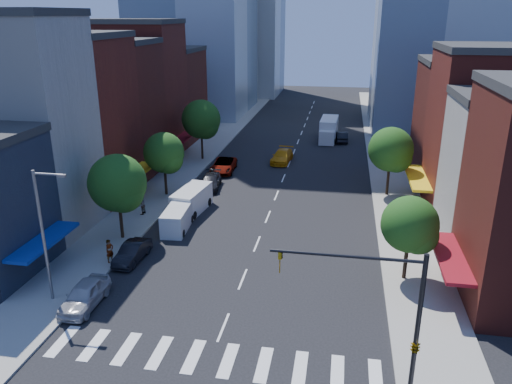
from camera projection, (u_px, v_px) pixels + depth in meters
ground at (223, 327)px, 30.61m from camera, size 220.00×220.00×0.00m
sidewalk_left at (203, 151)px, 69.73m from camera, size 5.00×120.00×0.15m
sidewalk_right at (387, 160)px, 65.63m from camera, size 5.00×120.00×0.15m
crosswalk at (211, 359)px, 27.83m from camera, size 19.00×3.00×0.01m
bldg_left_1 at (13, 129)px, 42.15m from camera, size 12.00×8.00×18.00m
bldg_left_2 at (67, 120)px, 50.37m from camera, size 12.00×9.00×16.00m
bldg_left_3 at (106, 110)px, 58.42m from camera, size 12.00×8.00×15.00m
bldg_left_4 at (134, 91)px, 65.97m from camera, size 12.00×9.00×17.00m
bldg_left_5 at (160, 96)px, 75.45m from camera, size 12.00×10.00×13.00m
bldg_right_2 at (498, 134)px, 46.90m from camera, size 12.00×10.00×15.00m
bldg_right_3 at (473, 123)px, 56.51m from camera, size 12.00×10.00×13.00m
traffic_signal at (405, 330)px, 23.41m from camera, size 7.24×2.24×8.00m
streetlight at (45, 229)px, 31.70m from camera, size 2.25×0.25×9.00m
tree_left_near at (119, 185)px, 40.97m from camera, size 4.80×4.80×7.30m
tree_left_mid at (165, 154)px, 51.28m from camera, size 4.20×4.20×6.65m
tree_left_far at (202, 121)px, 64.03m from camera, size 5.00×5.00×7.75m
tree_right_near at (412, 227)px, 34.64m from camera, size 4.00×4.00×6.20m
tree_right_far at (392, 151)px, 51.11m from camera, size 4.60×4.60×7.20m
parked_car_front at (85, 295)px, 32.62m from camera, size 1.96×4.76×1.62m
parked_car_second at (132, 252)px, 38.65m from camera, size 1.72×4.41×1.43m
parked_car_third at (224, 165)px, 60.60m from camera, size 2.97×5.90×1.60m
parked_car_rear at (210, 182)px, 54.86m from camera, size 2.67×5.35×1.49m
cargo_van_near at (177, 219)px, 44.13m from camera, size 2.22×4.87×2.02m
cargo_van_far at (191, 201)px, 48.17m from camera, size 2.81×5.67×2.32m
taxi at (282, 156)px, 64.46m from camera, size 2.71×5.70×1.60m
traffic_car_oncoming at (342, 137)px, 74.93m from camera, size 1.91×4.69×1.51m
traffic_car_far at (329, 129)px, 80.35m from camera, size 1.73×3.84×1.28m
box_truck at (329, 130)px, 75.70m from camera, size 2.73×8.13×3.24m
pedestrian_near at (110, 251)px, 38.10m from camera, size 0.69×0.80×1.85m
pedestrian_far at (141, 205)px, 47.25m from camera, size 0.83×0.98×1.79m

